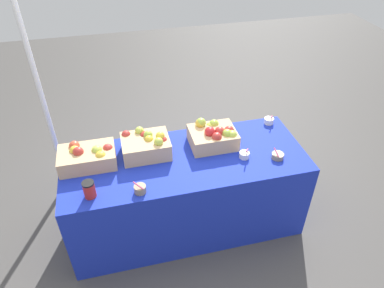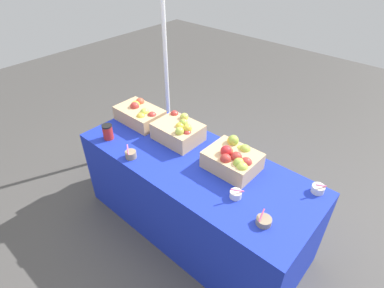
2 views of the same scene
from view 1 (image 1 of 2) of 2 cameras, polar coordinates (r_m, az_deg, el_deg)
name	(u,v)px [view 1 (image 1 of 2)]	position (r m, az deg, el deg)	size (l,w,h in m)	color
ground_plane	(186,221)	(3.29, -0.96, -12.25)	(10.00, 10.00, 0.00)	#474442
table	(186,192)	(3.01, -1.03, -7.68)	(1.90, 0.76, 0.74)	#192DB7
apple_crate_left	(88,156)	(2.77, -16.43, -1.92)	(0.42, 0.27, 0.17)	tan
apple_crate_middle	(146,145)	(2.78, -7.37, -0.15)	(0.37, 0.29, 0.20)	tan
apple_crate_right	(213,135)	(2.86, 3.46, 1.40)	(0.37, 0.29, 0.19)	tan
sample_bowl_near	(140,189)	(2.49, -8.35, -7.16)	(0.09, 0.09, 0.10)	gray
sample_bowl_mid	(244,155)	(2.78, 8.42, -1.73)	(0.08, 0.09, 0.10)	silver
sample_bowl_far	(269,121)	(3.21, 12.27, 3.69)	(0.08, 0.09, 0.09)	silver
sample_bowl_extra	(278,156)	(2.83, 13.60, -1.85)	(0.09, 0.09, 0.09)	gray
coffee_cup	(89,189)	(2.51, -16.19, -7.02)	(0.08, 0.08, 0.13)	red
tent_pole	(40,89)	(3.24, -23.28, 8.05)	(0.04, 0.04, 2.15)	white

